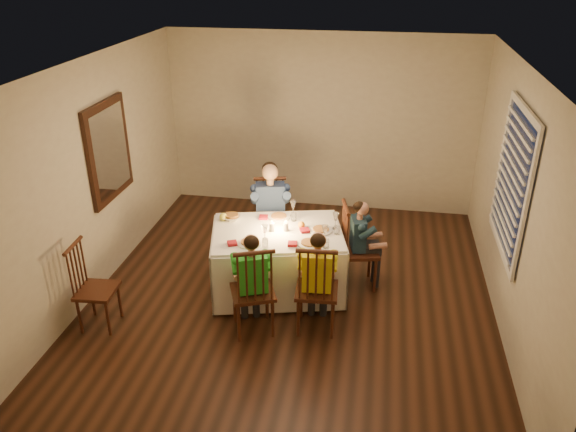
% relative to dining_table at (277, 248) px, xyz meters
% --- Properties ---
extents(ground, '(5.00, 5.00, 0.00)m').
position_rel_dining_table_xyz_m(ground, '(0.19, -0.04, -0.54)').
color(ground, black).
rests_on(ground, ground).
extents(wall_left, '(0.02, 5.00, 2.60)m').
position_rel_dining_table_xyz_m(wall_left, '(-2.06, -0.04, 0.76)').
color(wall_left, beige).
rests_on(wall_left, ground).
extents(wall_right, '(0.02, 5.00, 2.60)m').
position_rel_dining_table_xyz_m(wall_right, '(2.44, -0.04, 0.76)').
color(wall_right, beige).
rests_on(wall_right, ground).
extents(wall_back, '(4.50, 0.02, 2.60)m').
position_rel_dining_table_xyz_m(wall_back, '(0.19, 2.46, 0.76)').
color(wall_back, beige).
rests_on(wall_back, ground).
extents(ceiling, '(5.00, 5.00, 0.00)m').
position_rel_dining_table_xyz_m(ceiling, '(0.19, -0.04, 2.06)').
color(ceiling, white).
rests_on(ceiling, wall_back).
extents(dining_table, '(1.67, 1.37, 0.73)m').
position_rel_dining_table_xyz_m(dining_table, '(0.00, 0.00, 0.00)').
color(dining_table, white).
rests_on(dining_table, ground).
extents(chair_adult, '(0.51, 0.49, 1.04)m').
position_rel_dining_table_xyz_m(chair_adult, '(-0.22, 0.72, -0.54)').
color(chair_adult, '#381A0F').
rests_on(chair_adult, ground).
extents(chair_near_left, '(0.55, 0.54, 1.04)m').
position_rel_dining_table_xyz_m(chair_near_left, '(-0.10, -0.80, -0.54)').
color(chair_near_left, '#381A0F').
rests_on(chair_near_left, ground).
extents(chair_near_right, '(0.45, 0.43, 1.04)m').
position_rel_dining_table_xyz_m(chair_near_right, '(0.53, -0.66, -0.54)').
color(chair_near_right, '#381A0F').
rests_on(chair_near_right, ground).
extents(chair_end, '(0.49, 0.51, 1.04)m').
position_rel_dining_table_xyz_m(chair_end, '(0.92, 0.25, -0.54)').
color(chair_end, '#381A0F').
rests_on(chair_end, ground).
extents(chair_extra, '(0.40, 0.42, 0.97)m').
position_rel_dining_table_xyz_m(chair_extra, '(-1.71, -1.00, -0.54)').
color(chair_extra, '#381A0F').
rests_on(chair_extra, ground).
extents(adult, '(0.56, 0.53, 1.28)m').
position_rel_dining_table_xyz_m(adult, '(-0.22, 0.72, -0.54)').
color(adult, navy).
rests_on(adult, ground).
extents(child_green, '(0.49, 0.47, 1.12)m').
position_rel_dining_table_xyz_m(child_green, '(-0.10, -0.80, -0.54)').
color(child_green, green).
rests_on(child_green, ground).
extents(child_yellow, '(0.41, 0.38, 1.13)m').
position_rel_dining_table_xyz_m(child_yellow, '(0.53, -0.66, -0.54)').
color(child_yellow, yellow).
rests_on(child_yellow, ground).
extents(child_teal, '(0.40, 0.42, 1.08)m').
position_rel_dining_table_xyz_m(child_teal, '(0.92, 0.25, -0.54)').
color(child_teal, '#1B3445').
rests_on(child_teal, ground).
extents(setting_adult, '(0.31, 0.31, 0.02)m').
position_rel_dining_table_xyz_m(setting_adult, '(-0.04, 0.33, 0.23)').
color(setting_adult, white).
rests_on(setting_adult, dining_table).
extents(setting_green, '(0.31, 0.31, 0.02)m').
position_rel_dining_table_xyz_m(setting_green, '(-0.24, -0.35, 0.23)').
color(setting_green, white).
rests_on(setting_green, dining_table).
extents(setting_yellow, '(0.31, 0.31, 0.02)m').
position_rel_dining_table_xyz_m(setting_yellow, '(0.40, -0.25, 0.23)').
color(setting_yellow, white).
rests_on(setting_yellow, dining_table).
extents(setting_teal, '(0.31, 0.31, 0.02)m').
position_rel_dining_table_xyz_m(setting_teal, '(0.48, 0.08, 0.23)').
color(setting_teal, white).
rests_on(setting_teal, dining_table).
extents(candle_left, '(0.06, 0.06, 0.10)m').
position_rel_dining_table_xyz_m(candle_left, '(-0.06, -0.01, 0.27)').
color(candle_left, silver).
rests_on(candle_left, dining_table).
extents(candle_right, '(0.06, 0.06, 0.10)m').
position_rel_dining_table_xyz_m(candle_right, '(0.09, 0.02, 0.27)').
color(candle_right, silver).
rests_on(candle_right, dining_table).
extents(squash, '(0.09, 0.09, 0.09)m').
position_rel_dining_table_xyz_m(squash, '(-0.67, 0.16, 0.26)').
color(squash, '#FAF741').
rests_on(squash, dining_table).
extents(orange_fruit, '(0.08, 0.08, 0.08)m').
position_rel_dining_table_xyz_m(orange_fruit, '(0.26, 0.11, 0.26)').
color(orange_fruit, orange).
rests_on(orange_fruit, dining_table).
extents(serving_bowl, '(0.21, 0.21, 0.05)m').
position_rel_dining_table_xyz_m(serving_bowl, '(-0.58, 0.19, 0.24)').
color(serving_bowl, white).
rests_on(serving_bowl, dining_table).
extents(wall_mirror, '(0.06, 0.95, 1.15)m').
position_rel_dining_table_xyz_m(wall_mirror, '(-2.03, 0.26, 0.96)').
color(wall_mirror, black).
rests_on(wall_mirror, wall_left).
extents(window_blinds, '(0.07, 1.34, 1.54)m').
position_rel_dining_table_xyz_m(window_blinds, '(2.39, 0.06, 0.96)').
color(window_blinds, black).
rests_on(window_blinds, wall_right).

